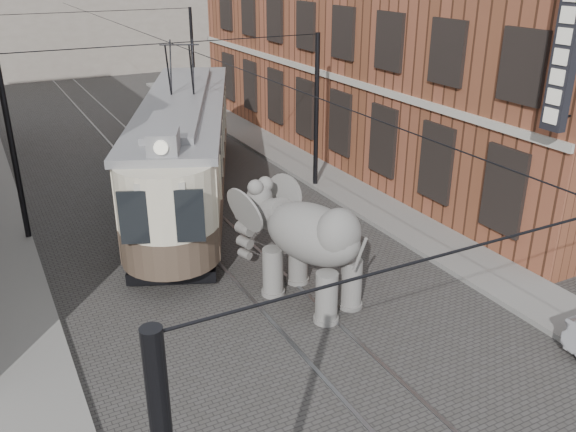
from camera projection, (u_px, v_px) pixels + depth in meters
ground at (263, 281)px, 17.36m from camera, size 120.00×120.00×0.00m
tram_rails at (263, 280)px, 17.36m from camera, size 1.54×80.00×0.02m
sidewalk_right at (428, 237)px, 19.90m from camera, size 2.00×60.00×0.15m
sidewalk_left at (19, 340)px, 14.55m from camera, size 2.00×60.00×0.15m
brick_building at (396, 19)px, 27.05m from camera, size 8.00×26.00×12.00m
catenary at (191, 138)px, 20.17m from camera, size 11.00×30.20×6.00m
tram at (185, 123)px, 22.45m from camera, size 8.44×14.49×5.75m
elephant at (312, 249)px, 15.79m from camera, size 4.11×5.56×3.04m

